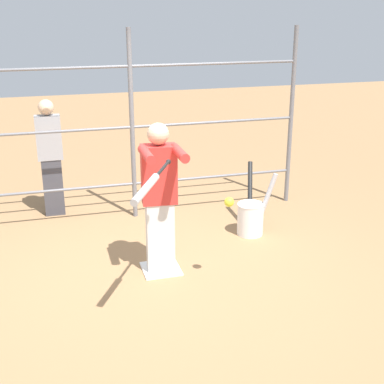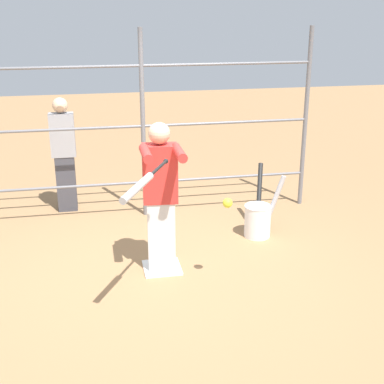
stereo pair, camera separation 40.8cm
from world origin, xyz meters
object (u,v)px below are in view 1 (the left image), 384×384
bat_bucket (251,216)px  baseball_bat_swinging (148,185)px  softball_in_flight (229,202)px  bystander_behind_fence (50,156)px  batter (160,194)px

bat_bucket → baseball_bat_swinging: bearing=44.5°
baseball_bat_swinging → bat_bucket: bearing=-135.5°
baseball_bat_swinging → softball_in_flight: size_ratio=8.38×
bat_bucket → bystander_behind_fence: 2.75m
batter → bystander_behind_fence: (1.04, -1.99, -0.06)m
bat_bucket → bystander_behind_fence: bystander_behind_fence is taller
baseball_bat_swinging → softball_in_flight: (-0.87, -0.42, -0.39)m
baseball_bat_swinging → bystander_behind_fence: (0.76, -2.88, -0.47)m
batter → bat_bucket: (-1.29, -0.66, -0.65)m
softball_in_flight → bat_bucket: softball_in_flight is taller
batter → bat_bucket: bearing=-152.9°
bat_bucket → bystander_behind_fence: (2.33, -1.33, 0.59)m
softball_in_flight → bystander_behind_fence: 2.95m
batter → softball_in_flight: batter is taller
softball_in_flight → bystander_behind_fence: size_ratio=0.06×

